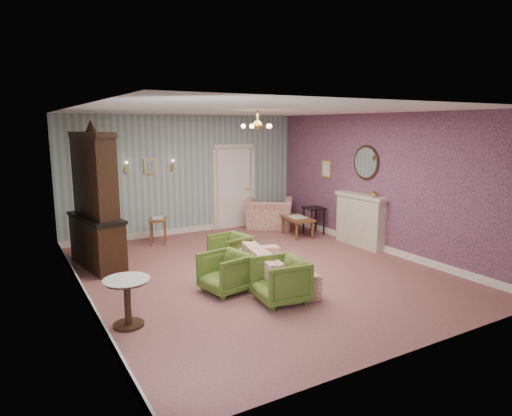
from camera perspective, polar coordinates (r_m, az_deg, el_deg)
floor at (r=8.34m, az=0.19°, el=-8.02°), size 7.00×7.00×0.00m
ceiling at (r=7.91m, az=0.20°, el=12.32°), size 7.00×7.00×0.00m
wall_back at (r=11.14m, az=-8.93°, el=4.19°), size 6.00×0.00×6.00m
wall_front at (r=5.33m, az=19.52°, el=-3.09°), size 6.00×0.00×6.00m
wall_left at (r=7.01m, az=-21.52°, el=-0.08°), size 0.00×7.00×7.00m
wall_right at (r=9.84m, az=15.49°, el=3.12°), size 0.00×7.00×7.00m
wall_right_floral at (r=9.83m, az=15.43°, el=3.11°), size 0.00×7.00×7.00m
door at (r=11.67m, az=-2.84°, el=2.75°), size 1.12×0.12×2.16m
olive_chair_a at (r=6.85m, az=3.12°, el=-8.91°), size 0.76×0.80×0.74m
olive_chair_b at (r=7.26m, az=-3.92°, el=-7.95°), size 0.76×0.80×0.71m
olive_chair_c at (r=8.60m, az=-3.33°, el=-5.15°), size 0.70×0.74×0.66m
sofa_chintz at (r=7.63m, az=2.55°, el=-6.75°), size 0.97×2.05×0.77m
wingback_chair at (r=11.62m, az=1.64°, el=-0.07°), size 1.42×1.32×1.04m
dresser at (r=8.80m, az=-19.89°, el=1.34°), size 0.82×1.68×2.69m
fireplace at (r=10.17m, az=13.10°, el=-1.52°), size 0.30×1.40×1.16m
mantel_vase at (r=9.76m, az=14.77°, el=1.81°), size 0.15×0.15×0.15m
oval_mirror at (r=10.06m, az=13.82°, el=5.64°), size 0.04×0.76×0.84m
framed_print at (r=11.09m, az=8.97°, el=4.94°), size 0.04×0.34×0.42m
coffee_table at (r=10.88m, az=5.24°, el=-2.36°), size 0.65×1.00×0.48m
side_table_black at (r=11.13m, az=7.35°, el=-1.60°), size 0.48×0.48×0.67m
pedestal_table at (r=6.30m, az=-16.02°, el=-11.47°), size 0.64×0.64×0.67m
nesting_table at (r=10.33m, az=-12.34°, el=-2.79°), size 0.54×0.60×0.64m
gilt_mirror_back at (r=10.79m, az=-13.36°, el=5.16°), size 0.28×0.06×0.36m
sconce_left at (r=10.62m, az=-16.18°, el=4.96°), size 0.16×0.12×0.30m
sconce_right at (r=10.94m, az=-10.57°, el=5.34°), size 0.16×0.12×0.30m
chandelier at (r=7.91m, az=0.20°, el=10.37°), size 0.56×0.56×0.36m
burgundy_cushion at (r=11.48m, az=1.82°, el=-0.41°), size 0.41×0.28×0.39m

